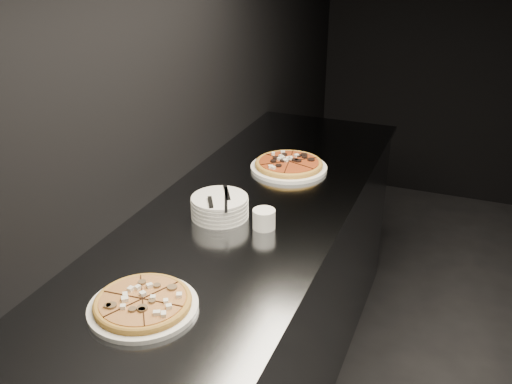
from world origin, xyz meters
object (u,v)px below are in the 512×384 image
at_px(counter, 245,311).
at_px(ramekin, 264,218).
at_px(pizza_tomato, 289,165).
at_px(plate_stack, 220,207).
at_px(pizza_mushroom, 143,304).
at_px(cutlery, 220,199).

bearing_deg(counter, ramekin, -39.57).
height_order(pizza_tomato, plate_stack, plate_stack).
relative_size(pizza_mushroom, plate_stack, 1.48).
xyz_separation_m(pizza_mushroom, cutlery, (-0.03, 0.57, 0.06)).
bearing_deg(ramekin, cutlery, 177.55).
xyz_separation_m(plate_stack, cutlery, (0.01, -0.02, 0.04)).
height_order(pizza_mushroom, ramekin, ramekin).
bearing_deg(ramekin, pizza_tomato, 99.55).
bearing_deg(counter, cutlery, -124.42).
xyz_separation_m(pizza_mushroom, ramekin, (0.14, 0.57, 0.02)).
bearing_deg(cutlery, plate_stack, 87.08).
height_order(plate_stack, ramekin, plate_stack).
relative_size(pizza_mushroom, pizza_tomato, 0.81).
bearing_deg(counter, pizza_tomato, 86.96).
bearing_deg(cutlery, pizza_tomato, 50.56).
distance_m(pizza_mushroom, ramekin, 0.59).
bearing_deg(plate_stack, pizza_mushroom, -86.10).
distance_m(counter, cutlery, 0.55).
distance_m(plate_stack, ramekin, 0.18).
distance_m(pizza_mushroom, pizza_tomato, 1.11).
relative_size(pizza_mushroom, cutlery, 1.42).
distance_m(pizza_mushroom, plate_stack, 0.59).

